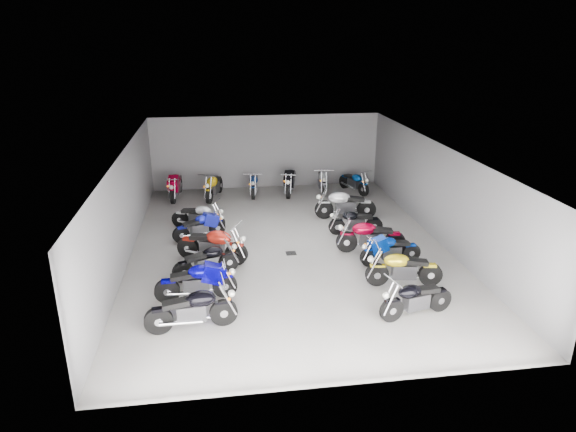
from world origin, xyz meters
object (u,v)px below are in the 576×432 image
(motorcycle_left_a, at_px, (192,309))
(motorcycle_left_f, at_px, (199,216))
(motorcycle_right_c, at_px, (390,250))
(motorcycle_right_a, at_px, (416,299))
(motorcycle_right_e, at_px, (355,222))
(motorcycle_back_c, at_px, (254,184))
(motorcycle_back_e, at_px, (323,180))
(motorcycle_back_d, at_px, (290,181))
(motorcycle_left_d, at_px, (213,245))
(drain_grate, at_px, (291,253))
(motorcycle_back_f, at_px, (354,182))
(motorcycle_left_e, at_px, (200,227))
(motorcycle_back_a, at_px, (176,186))
(motorcycle_back_b, at_px, (214,186))
(motorcycle_left_b, at_px, (197,282))
(motorcycle_right_d, at_px, (370,236))
(motorcycle_right_f, at_px, (345,204))
(motorcycle_right_b, at_px, (403,269))
(motorcycle_left_c, at_px, (207,261))

(motorcycle_left_a, xyz_separation_m, motorcycle_left_f, (0.00, 6.54, -0.04))
(motorcycle_left_f, relative_size, motorcycle_right_c, 0.98)
(motorcycle_right_c, bearing_deg, motorcycle_right_a, 167.21)
(motorcycle_left_f, xyz_separation_m, motorcycle_right_e, (5.33, -1.21, -0.03))
(motorcycle_left_a, relative_size, motorcycle_right_e, 1.15)
(motorcycle_back_c, relative_size, motorcycle_back_e, 0.94)
(motorcycle_right_e, bearing_deg, motorcycle_back_d, 19.71)
(motorcycle_left_f, bearing_deg, motorcycle_left_d, 31.77)
(motorcycle_right_a, bearing_deg, drain_grate, 17.38)
(motorcycle_back_f, bearing_deg, motorcycle_right_e, 52.42)
(drain_grate, relative_size, motorcycle_left_e, 0.18)
(drain_grate, relative_size, motorcycle_back_a, 0.14)
(drain_grate, height_order, motorcycle_back_a, motorcycle_back_a)
(drain_grate, relative_size, motorcycle_back_f, 0.17)
(motorcycle_left_a, height_order, motorcycle_right_a, motorcycle_left_a)
(motorcycle_right_c, xyz_separation_m, motorcycle_back_b, (-5.18, 7.27, 0.06))
(motorcycle_left_a, distance_m, motorcycle_back_b, 10.09)
(motorcycle_left_a, xyz_separation_m, motorcycle_back_f, (6.58, 10.08, -0.06))
(motorcycle_left_a, distance_m, motorcycle_back_c, 10.58)
(drain_grate, xyz_separation_m, motorcycle_right_c, (2.82, -1.18, 0.46))
(motorcycle_left_b, distance_m, motorcycle_right_c, 5.83)
(motorcycle_right_d, height_order, motorcycle_back_b, motorcycle_right_d)
(motorcycle_right_a, height_order, motorcycle_right_f, motorcycle_right_f)
(motorcycle_back_e, bearing_deg, motorcycle_right_a, 98.41)
(motorcycle_right_c, distance_m, motorcycle_back_e, 7.55)
(motorcycle_right_b, xyz_separation_m, motorcycle_right_f, (-0.27, 5.48, 0.04))
(motorcycle_back_f, bearing_deg, motorcycle_left_a, 33.97)
(motorcycle_right_e, distance_m, motorcycle_back_f, 4.92)
(motorcycle_left_b, distance_m, motorcycle_left_c, 1.36)
(motorcycle_left_c, height_order, motorcycle_left_d, motorcycle_left_d)
(motorcycle_back_c, bearing_deg, drain_grate, 103.90)
(motorcycle_left_e, xyz_separation_m, motorcycle_back_e, (5.17, 4.73, 0.06))
(motorcycle_left_d, bearing_deg, motorcycle_right_a, 75.59)
(motorcycle_left_a, height_order, motorcycle_back_b, motorcycle_back_b)
(motorcycle_left_d, height_order, motorcycle_right_d, motorcycle_left_d)
(motorcycle_right_a, distance_m, motorcycle_back_e, 10.52)
(motorcycle_left_e, height_order, motorcycle_back_d, motorcycle_back_d)
(motorcycle_back_b, height_order, motorcycle_back_d, motorcycle_back_d)
(motorcycle_left_c, xyz_separation_m, motorcycle_right_a, (5.05, -2.93, 0.01))
(motorcycle_left_e, relative_size, motorcycle_left_f, 0.93)
(motorcycle_left_f, height_order, motorcycle_back_a, motorcycle_back_a)
(motorcycle_back_b, distance_m, motorcycle_back_e, 4.69)
(motorcycle_left_b, height_order, motorcycle_back_f, motorcycle_left_b)
(motorcycle_back_f, bearing_deg, motorcycle_right_d, 56.51)
(drain_grate, bearing_deg, motorcycle_back_d, 81.82)
(motorcycle_back_b, bearing_deg, motorcycle_right_d, 143.37)
(motorcycle_right_a, relative_size, motorcycle_right_f, 0.86)
(motorcycle_left_e, distance_m, motorcycle_back_c, 5.22)
(motorcycle_back_d, bearing_deg, motorcycle_back_a, 14.51)
(motorcycle_left_d, relative_size, motorcycle_left_e, 1.21)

